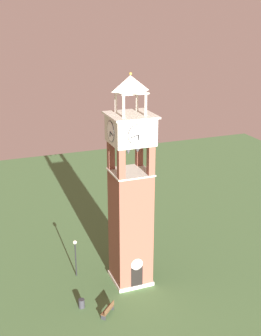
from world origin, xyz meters
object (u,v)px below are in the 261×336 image
(trash_bin, at_px, (82,303))
(park_bench, at_px, (108,310))
(lamp_post, at_px, (75,251))
(clock_tower, at_px, (130,203))

(trash_bin, bearing_deg, park_bench, -43.23)
(park_bench, bearing_deg, trash_bin, 136.77)
(lamp_post, bearing_deg, clock_tower, -27.81)
(clock_tower, bearing_deg, trash_bin, -155.77)
(clock_tower, height_order, trash_bin, clock_tower)
(clock_tower, xyz_separation_m, trash_bin, (-5.35, -2.41, -7.47))
(clock_tower, xyz_separation_m, lamp_post, (-4.58, 2.42, -5.26))
(clock_tower, bearing_deg, park_bench, -130.78)
(clock_tower, relative_size, lamp_post, 5.11)
(clock_tower, distance_m, park_bench, 9.17)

